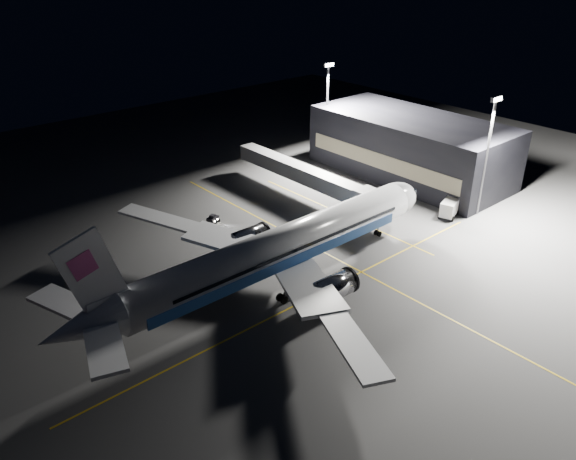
# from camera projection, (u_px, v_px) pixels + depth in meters

# --- Properties ---
(ground) EXTENTS (200.00, 200.00, 0.00)m
(ground) POSITION_uv_depth(u_px,v_px,m) (282.00, 280.00, 79.33)
(ground) COLOR #4C4C4F
(ground) RESTS_ON ground
(guide_line_main) EXTENTS (0.25, 80.00, 0.01)m
(guide_line_main) POSITION_uv_depth(u_px,v_px,m) (332.00, 256.00, 85.18)
(guide_line_main) COLOR gold
(guide_line_main) RESTS_ON ground
(guide_line_cross) EXTENTS (70.00, 0.25, 0.01)m
(guide_line_cross) POSITION_uv_depth(u_px,v_px,m) (311.00, 297.00, 75.30)
(guide_line_cross) COLOR gold
(guide_line_cross) RESTS_ON ground
(guide_line_side) EXTENTS (0.25, 40.00, 0.01)m
(guide_line_side) POSITION_uv_depth(u_px,v_px,m) (340.00, 213.00, 98.92)
(guide_line_side) COLOR gold
(guide_line_side) RESTS_ON ground
(airliner) EXTENTS (61.48, 54.22, 16.64)m
(airliner) POSITION_uv_depth(u_px,v_px,m) (276.00, 250.00, 76.36)
(airliner) COLOR silver
(airliner) RESTS_ON ground
(terminal) EXTENTS (18.12, 40.00, 12.00)m
(terminal) POSITION_uv_depth(u_px,v_px,m) (410.00, 147.00, 112.91)
(terminal) COLOR black
(terminal) RESTS_ON ground
(jet_bridge) EXTENTS (3.60, 34.40, 6.30)m
(jet_bridge) POSITION_uv_depth(u_px,v_px,m) (309.00, 176.00, 102.26)
(jet_bridge) COLOR #B2B2B7
(jet_bridge) RESTS_ON ground
(floodlight_mast_north) EXTENTS (2.40, 0.68, 20.70)m
(floodlight_mast_north) POSITION_uv_depth(u_px,v_px,m) (327.00, 103.00, 118.61)
(floodlight_mast_north) COLOR #59595E
(floodlight_mast_north) RESTS_ON ground
(floodlight_mast_south) EXTENTS (2.40, 0.67, 20.70)m
(floodlight_mast_south) POSITION_uv_depth(u_px,v_px,m) (488.00, 147.00, 93.07)
(floodlight_mast_south) COLOR #59595E
(floodlight_mast_south) RESTS_ON ground
(service_truck) EXTENTS (6.26, 3.98, 2.99)m
(service_truck) POSITION_uv_depth(u_px,v_px,m) (451.00, 207.00, 97.48)
(service_truck) COLOR silver
(service_truck) RESTS_ON ground
(baggage_tug) EXTENTS (2.52, 2.30, 1.49)m
(baggage_tug) POSITION_uv_depth(u_px,v_px,m) (213.00, 219.00, 95.18)
(baggage_tug) COLOR black
(baggage_tug) RESTS_ON ground
(safety_cone_a) EXTENTS (0.38, 0.38, 0.57)m
(safety_cone_a) POSITION_uv_depth(u_px,v_px,m) (196.00, 262.00, 83.18)
(safety_cone_a) COLOR red
(safety_cone_a) RESTS_ON ground
(safety_cone_b) EXTENTS (0.40, 0.40, 0.59)m
(safety_cone_b) POSITION_uv_depth(u_px,v_px,m) (262.00, 261.00, 83.30)
(safety_cone_b) COLOR red
(safety_cone_b) RESTS_ON ground
(safety_cone_c) EXTENTS (0.37, 0.37, 0.55)m
(safety_cone_c) POSITION_uv_depth(u_px,v_px,m) (265.00, 238.00, 90.08)
(safety_cone_c) COLOR red
(safety_cone_c) RESTS_ON ground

